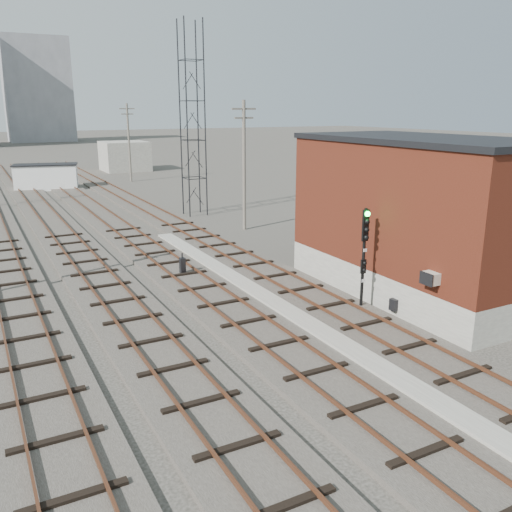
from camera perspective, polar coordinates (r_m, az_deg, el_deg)
ground at (r=67.48m, az=-18.81°, el=7.29°), size 320.00×320.00×0.00m
track_right at (r=47.71m, az=-11.56°, el=4.92°), size 3.20×90.00×0.39m
track_mid_right at (r=46.77m, az=-16.26°, el=4.41°), size 3.20×90.00×0.39m
track_mid_left at (r=46.15m, az=-21.12°, el=3.85°), size 3.20×90.00×0.39m
platform_curb at (r=24.44m, az=1.02°, el=-4.58°), size 0.90×28.00×0.26m
brick_building at (r=26.08m, az=16.87°, el=4.01°), size 6.54×12.20×7.22m
lattice_tower at (r=44.17m, az=-6.70°, el=13.97°), size 1.60×1.60×15.00m
utility_pole_right_a at (r=38.35m, az=-1.26°, el=9.83°), size 1.80×0.24×9.00m
utility_pole_right_b at (r=66.46m, az=-13.24°, el=11.75°), size 1.80×0.24×9.00m
apartment_right at (r=157.28m, az=-22.02°, el=15.88°), size 16.00×12.00×26.00m
shed_right at (r=78.86m, az=-13.65°, el=10.18°), size 6.00×6.00×4.00m
signal_mast at (r=23.22m, az=11.34°, el=0.62°), size 0.40×0.42×4.46m
switch_stand at (r=28.22m, az=-7.74°, el=-1.07°), size 0.28×0.28×1.18m
site_trailer at (r=62.61m, az=-21.21°, el=7.79°), size 6.95×4.19×2.73m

